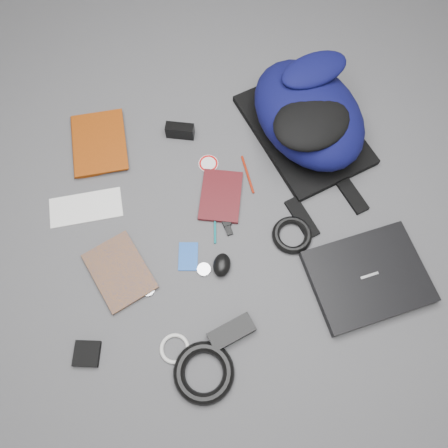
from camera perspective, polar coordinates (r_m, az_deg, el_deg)
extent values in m
plane|color=#4F4F51|center=(1.48, 0.00, -0.29)|extent=(4.00, 4.00, 0.00)
cube|color=black|center=(1.48, 18.27, -6.58)|extent=(0.39, 0.32, 0.04)
imported|color=#742B06|center=(1.70, -19.19, 9.44)|extent=(0.20, 0.26, 0.03)
imported|color=#B1650C|center=(1.47, -16.32, -7.66)|extent=(0.24, 0.27, 0.02)
cube|color=white|center=(1.58, -17.58, 2.07)|extent=(0.25, 0.11, 0.00)
cube|color=#390B0E|center=(1.52, -0.42, 3.70)|extent=(0.19, 0.23, 0.02)
cube|color=black|center=(1.63, -5.76, 12.02)|extent=(0.11, 0.07, 0.06)
cylinder|color=white|center=(1.59, -2.05, 7.90)|extent=(0.09, 0.09, 0.00)
cylinder|color=#0B666B|center=(1.48, -1.19, -0.09)|extent=(0.03, 0.13, 0.01)
cylinder|color=maroon|center=(1.56, 3.10, 6.49)|extent=(0.02, 0.15, 0.01)
cube|color=#1648A5|center=(1.45, -4.70, -4.24)|extent=(0.08, 0.11, 0.00)
cube|color=black|center=(1.47, 0.49, -0.47)|extent=(0.03, 0.06, 0.01)
cube|color=black|center=(1.48, 0.19, 0.48)|extent=(0.04, 0.05, 0.01)
ellipsoid|color=black|center=(1.41, -0.29, -5.37)|extent=(0.08, 0.09, 0.04)
cylinder|color=#B0B0B2|center=(1.43, -9.91, -8.39)|extent=(0.06, 0.06, 0.01)
cylinder|color=silver|center=(1.43, -2.65, -5.96)|extent=(0.06, 0.06, 0.01)
torus|color=black|center=(1.47, 8.87, -1.43)|extent=(0.17, 0.17, 0.03)
cube|color=black|center=(1.37, 0.98, -13.94)|extent=(0.15, 0.10, 0.03)
torus|color=black|center=(1.36, -2.65, -18.81)|extent=(0.24, 0.24, 0.04)
cube|color=black|center=(1.43, -17.47, -15.85)|extent=(0.09, 0.09, 0.02)
torus|color=silver|center=(1.39, -6.47, -15.86)|extent=(0.11, 0.11, 0.01)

